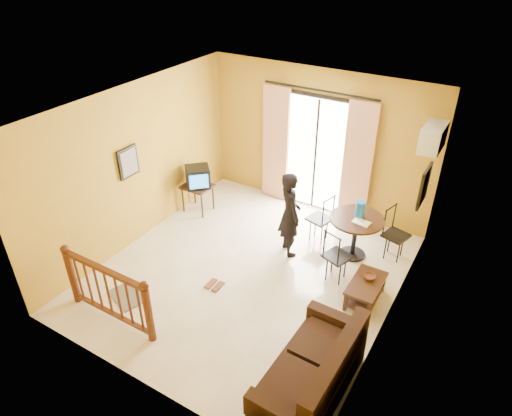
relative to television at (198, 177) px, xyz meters
The scene contains 19 objects.
ground 2.32m from the television, 31.54° to the right, with size 5.00×5.00×0.00m, color beige.
room_shell 2.38m from the television, 31.54° to the right, with size 5.00×5.00×5.00m.
balcony_door 2.31m from the television, 34.57° to the left, with size 2.25×0.14×2.46m.
tv_table 0.28m from the television, behind, with size 0.56×0.47×0.56m.
television is the anchor object (origin of this frame).
picture_left 1.60m from the television, 104.55° to the right, with size 0.05×0.42×0.52m.
dining_table 3.16m from the television, ahead, with size 0.91×0.91×0.76m.
water_jug 3.18m from the television, ahead, with size 0.16×0.16×0.30m, color blue.
serving_tray 3.26m from the television, ahead, with size 0.28×0.18×0.02m, color #EAE8C8.
dining_chairs 3.21m from the television, ahead, with size 1.81×1.54×0.95m.
air_conditioner 4.27m from the television, 11.48° to the left, with size 0.31×0.60×0.40m.
botanical_print 4.18m from the television, ahead, with size 0.05×0.50×0.60m.
coffee_table 3.84m from the television, 12.09° to the right, with size 0.44×0.79×0.36m.
bowl 3.80m from the television, 10.54° to the right, with size 0.19×0.19×0.06m, color brown.
sofa 4.59m from the television, 35.53° to the right, with size 0.85×1.77×0.84m.
standing_person 2.17m from the television, ahead, with size 0.56×0.37×1.54m, color black.
stair_balustrade 3.14m from the television, 76.75° to the right, with size 1.63×0.13×1.04m.
doormat 2.77m from the television, 78.08° to the right, with size 0.60×0.40×0.02m, color #635C4F.
sandals 2.43m from the television, 47.48° to the right, with size 0.25×0.25×0.03m.
Camera 1 is at (3.11, -4.96, 4.87)m, focal length 32.00 mm.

